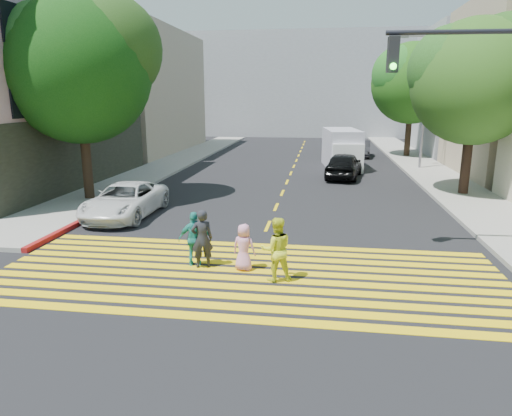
% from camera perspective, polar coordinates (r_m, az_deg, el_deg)
% --- Properties ---
extents(ground, '(120.00, 120.00, 0.00)m').
position_cam_1_polar(ground, '(11.01, -2.28, -10.79)').
color(ground, black).
extents(sidewalk_left, '(3.00, 40.00, 0.15)m').
position_cam_1_polar(sidewalk_left, '(33.79, -9.74, 5.83)').
color(sidewalk_left, gray).
rests_on(sidewalk_left, ground).
extents(sidewalk_right, '(3.00, 60.00, 0.15)m').
position_cam_1_polar(sidewalk_right, '(26.11, 22.86, 2.69)').
color(sidewalk_right, gray).
rests_on(sidewalk_right, ground).
extents(curb_red, '(0.20, 8.00, 0.16)m').
position_cam_1_polar(curb_red, '(18.65, -20.07, -1.07)').
color(curb_red, maroon).
rests_on(curb_red, ground).
extents(crosswalk, '(13.40, 5.30, 0.01)m').
position_cam_1_polar(crosswalk, '(12.16, -1.18, -8.31)').
color(crosswalk, yellow).
rests_on(crosswalk, ground).
extents(lane_line, '(0.12, 34.40, 0.01)m').
position_cam_1_polar(lane_line, '(32.72, 4.92, 5.60)').
color(lane_line, yellow).
rests_on(lane_line, ground).
extents(building_left_tan, '(12.00, 16.00, 10.00)m').
position_cam_1_polar(building_left_tan, '(41.85, -17.53, 13.64)').
color(building_left_tan, tan).
rests_on(building_left_tan, ground).
extents(building_right_grey, '(10.00, 10.00, 10.00)m').
position_cam_1_polar(building_right_grey, '(41.96, 27.22, 12.79)').
color(building_right_grey, gray).
rests_on(building_right_grey, ground).
extents(backdrop_block, '(30.00, 8.00, 12.00)m').
position_cam_1_polar(backdrop_block, '(57.90, 6.62, 14.98)').
color(backdrop_block, gray).
rests_on(backdrop_block, ground).
extents(tree_left, '(7.69, 7.52, 8.87)m').
position_cam_1_polar(tree_left, '(21.58, -21.11, 16.57)').
color(tree_left, '#342615').
rests_on(tree_left, ground).
extents(tree_right_near, '(7.12, 6.81, 8.16)m').
position_cam_1_polar(tree_right_near, '(23.39, 25.95, 14.70)').
color(tree_right_near, black).
rests_on(tree_right_near, ground).
extents(tree_right_far, '(7.71, 7.59, 8.78)m').
position_cam_1_polar(tree_right_far, '(37.58, 19.05, 15.03)').
color(tree_right_far, black).
rests_on(tree_right_far, ground).
extents(pedestrian_man, '(0.70, 0.58, 1.63)m').
position_cam_1_polar(pedestrian_man, '(12.50, -6.76, -3.85)').
color(pedestrian_man, black).
rests_on(pedestrian_man, ground).
extents(pedestrian_woman, '(0.95, 0.82, 1.66)m').
position_cam_1_polar(pedestrian_woman, '(11.53, 2.55, -5.20)').
color(pedestrian_woman, yellow).
rests_on(pedestrian_woman, ground).
extents(pedestrian_child, '(0.70, 0.53, 1.29)m').
position_cam_1_polar(pedestrian_child, '(12.27, -1.53, -4.93)').
color(pedestrian_child, pink).
rests_on(pedestrian_child, ground).
extents(pedestrian_extra, '(0.96, 0.58, 1.53)m').
position_cam_1_polar(pedestrian_extra, '(12.68, -7.65, -3.86)').
color(pedestrian_extra, teal).
rests_on(pedestrian_extra, ground).
extents(white_sedan, '(2.19, 4.69, 1.30)m').
position_cam_1_polar(white_sedan, '(18.50, -16.03, 0.93)').
color(white_sedan, silver).
rests_on(white_sedan, ground).
extents(dark_car_near, '(2.50, 4.66, 1.51)m').
position_cam_1_polar(dark_car_near, '(26.91, 10.93, 5.28)').
color(dark_car_near, black).
rests_on(dark_car_near, ground).
extents(silver_car, '(2.15, 4.64, 1.31)m').
position_cam_1_polar(silver_car, '(41.96, 10.04, 8.11)').
color(silver_car, gray).
rests_on(silver_car, ground).
extents(dark_car_parked, '(1.71, 3.96, 1.27)m').
position_cam_1_polar(dark_car_parked, '(37.14, 13.02, 7.24)').
color(dark_car_parked, black).
rests_on(dark_car_parked, ground).
extents(white_van, '(2.59, 5.52, 2.51)m').
position_cam_1_polar(white_van, '(30.84, 10.71, 7.15)').
color(white_van, '#ADABBD').
rests_on(white_van, ground).
extents(traffic_signal, '(4.56, 0.54, 6.68)m').
position_cam_1_polar(traffic_signal, '(14.31, 28.46, 11.13)').
color(traffic_signal, '#2F2D38').
rests_on(traffic_signal, ground).
extents(street_lamp, '(1.89, 0.48, 8.37)m').
position_cam_1_polar(street_lamp, '(31.05, 20.13, 13.30)').
color(street_lamp, gray).
rests_on(street_lamp, ground).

